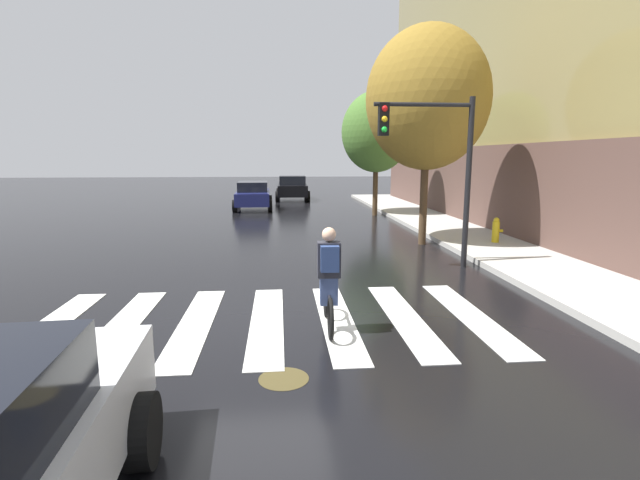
# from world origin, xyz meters

# --- Properties ---
(ground_plane) EXTENTS (120.00, 120.00, 0.00)m
(ground_plane) POSITION_xyz_m (0.00, 0.00, 0.00)
(ground_plane) COLOR black
(crosswalk_stripes) EXTENTS (7.72, 3.80, 0.01)m
(crosswalk_stripes) POSITION_xyz_m (0.16, 0.00, 0.01)
(crosswalk_stripes) COLOR silver
(crosswalk_stripes) RESTS_ON ground
(manhole_cover) EXTENTS (0.64, 0.64, 0.01)m
(manhole_cover) POSITION_xyz_m (0.42, -2.09, 0.00)
(manhole_cover) COLOR #473D1E
(manhole_cover) RESTS_ON ground
(sedan_mid) EXTENTS (2.08, 4.32, 1.48)m
(sedan_mid) POSITION_xyz_m (-0.99, 17.58, 0.77)
(sedan_mid) COLOR navy
(sedan_mid) RESTS_ON ground
(sedan_far) EXTENTS (2.23, 4.63, 1.59)m
(sedan_far) POSITION_xyz_m (1.28, 22.96, 0.82)
(sedan_far) COLOR black
(sedan_far) RESTS_ON ground
(cyclist) EXTENTS (0.37, 1.71, 1.69)m
(cyclist) POSITION_xyz_m (1.16, -0.47, 0.84)
(cyclist) COLOR black
(cyclist) RESTS_ON ground
(traffic_light_near) EXTENTS (2.47, 0.28, 4.20)m
(traffic_light_near) POSITION_xyz_m (4.23, 3.58, 2.86)
(traffic_light_near) COLOR black
(traffic_light_near) RESTS_ON ground
(fire_hydrant) EXTENTS (0.33, 0.22, 0.78)m
(fire_hydrant) POSITION_xyz_m (7.10, 6.12, 0.53)
(fire_hydrant) COLOR gold
(fire_hydrant) RESTS_ON sidewalk
(street_tree_near) EXTENTS (3.77, 3.77, 6.70)m
(street_tree_near) POSITION_xyz_m (4.97, 6.77, 4.53)
(street_tree_near) COLOR #4C3823
(street_tree_near) RESTS_ON ground
(street_tree_mid) EXTENTS (3.27, 3.27, 5.82)m
(street_tree_mid) POSITION_xyz_m (4.99, 14.36, 3.93)
(street_tree_mid) COLOR #4C3823
(street_tree_mid) RESTS_ON ground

